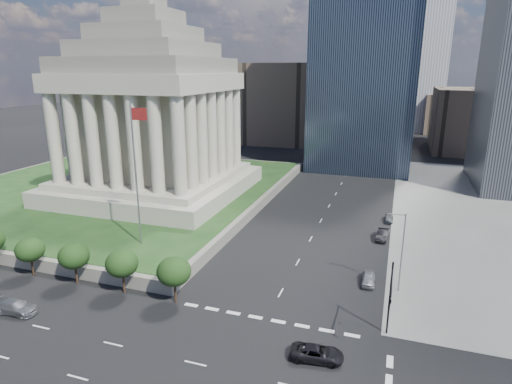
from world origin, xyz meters
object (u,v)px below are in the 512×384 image
at_px(street_lamp_north, 401,248).
at_px(suv_grey, 15,307).
at_px(war_memorial, 150,94).
at_px(parked_sedan_mid, 383,235).
at_px(pickup_truck, 317,353).
at_px(flagpole, 136,168).
at_px(parked_sedan_far, 389,218).
at_px(parked_sedan_near, 368,279).
at_px(traffic_signal_ne, 390,296).

relative_size(street_lamp_north, suv_grey, 1.96).
height_order(war_memorial, parked_sedan_mid, war_memorial).
xyz_separation_m(pickup_truck, parked_sedan_mid, (4.33, 32.38, 0.08)).
bearing_deg(war_memorial, pickup_truck, -43.82).
distance_m(flagpole, pickup_truck, 34.32).
height_order(street_lamp_north, parked_sedan_far, street_lamp_north).
bearing_deg(parked_sedan_near, suv_grey, -154.99).
bearing_deg(flagpole, parked_sedan_mid, 28.21).
height_order(parked_sedan_mid, parked_sedan_far, parked_sedan_mid).
distance_m(flagpole, suv_grey, 22.14).
height_order(street_lamp_north, suv_grey, street_lamp_north).
bearing_deg(war_memorial, street_lamp_north, -25.92).
relative_size(flagpole, parked_sedan_mid, 4.33).
height_order(traffic_signal_ne, street_lamp_north, street_lamp_north).
xyz_separation_m(pickup_truck, suv_grey, (-33.23, -2.83, 0.06)).
bearing_deg(suv_grey, traffic_signal_ne, -82.00).
bearing_deg(flagpole, traffic_signal_ne, -16.71).
height_order(war_memorial, flagpole, war_memorial).
xyz_separation_m(pickup_truck, parked_sedan_near, (3.35, 16.64, 0.00)).
bearing_deg(parked_sedan_far, street_lamp_north, -87.21).
bearing_deg(suv_grey, war_memorial, 7.23).
distance_m(pickup_truck, suv_grey, 33.35).
bearing_deg(parked_sedan_mid, parked_sedan_far, 89.98).
distance_m(street_lamp_north, suv_grey, 44.48).
xyz_separation_m(pickup_truck, parked_sedan_far, (5.00, 41.30, -0.07)).
xyz_separation_m(flagpole, street_lamp_north, (35.16, 1.00, -7.45)).
distance_m(pickup_truck, parked_sedan_mid, 32.67).
height_order(suv_grey, parked_sedan_mid, parked_sedan_mid).
bearing_deg(pickup_truck, parked_sedan_near, -18.50).
xyz_separation_m(traffic_signal_ne, street_lamp_north, (0.83, 11.30, 0.41)).
bearing_deg(street_lamp_north, traffic_signal_ne, -94.19).
distance_m(parked_sedan_near, parked_sedan_far, 24.71).
xyz_separation_m(traffic_signal_ne, parked_sedan_near, (-2.65, 12.09, -4.56)).
height_order(traffic_signal_ne, suv_grey, traffic_signal_ne).
distance_m(war_memorial, pickup_truck, 59.83).
relative_size(street_lamp_north, parked_sedan_near, 2.47).
xyz_separation_m(traffic_signal_ne, parked_sedan_mid, (-1.67, 27.82, -4.49)).
bearing_deg(flagpole, parked_sedan_near, 3.22).
distance_m(war_memorial, parked_sedan_far, 50.08).
bearing_deg(parked_sedan_far, suv_grey, -132.23).
distance_m(war_memorial, street_lamp_north, 54.92).
relative_size(suv_grey, parked_sedan_mid, 1.11).
distance_m(traffic_signal_ne, suv_grey, 40.17).
bearing_deg(parked_sedan_mid, street_lamp_north, -77.15).
relative_size(war_memorial, parked_sedan_mid, 8.44).
height_order(flagpole, traffic_signal_ne, flagpole).
relative_size(war_memorial, traffic_signal_ne, 4.88).
xyz_separation_m(flagpole, parked_sedan_far, (33.33, 26.43, -12.50)).
height_order(war_memorial, traffic_signal_ne, war_memorial).
bearing_deg(parked_sedan_mid, traffic_signal_ne, -82.31).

